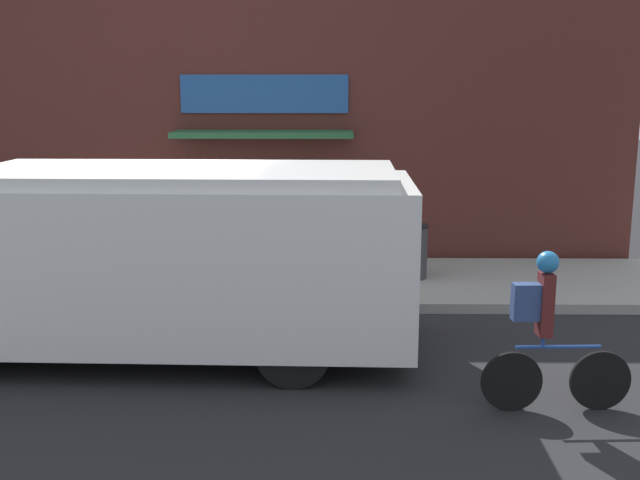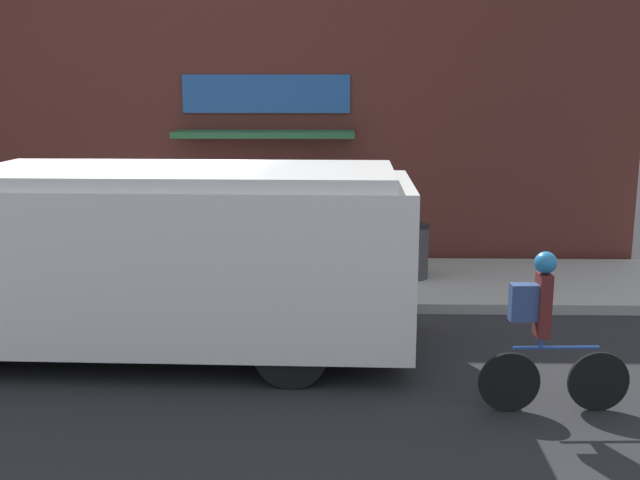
# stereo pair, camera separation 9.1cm
# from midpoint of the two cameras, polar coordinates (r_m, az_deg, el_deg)

# --- Properties ---
(ground_plane) EXTENTS (70.00, 70.00, 0.00)m
(ground_plane) POSITION_cam_midpoint_polar(r_m,az_deg,el_deg) (10.81, -11.12, -5.48)
(ground_plane) COLOR #232326
(sidewalk) EXTENTS (28.00, 2.87, 0.14)m
(sidewalk) POSITION_cam_midpoint_polar(r_m,az_deg,el_deg) (12.14, -9.76, -3.17)
(sidewalk) COLOR #999993
(sidewalk) RESTS_ON ground_plane
(storefront) EXTENTS (15.02, 1.03, 4.86)m
(storefront) POSITION_cam_midpoint_polar(r_m,az_deg,el_deg) (13.37, -8.74, 8.46)
(storefront) COLOR #4C231E
(storefront) RESTS_ON ground_plane
(school_bus) EXTENTS (6.94, 2.83, 2.22)m
(school_bus) POSITION_cam_midpoint_polar(r_m,az_deg,el_deg) (9.03, -13.21, -1.35)
(school_bus) COLOR white
(school_bus) RESTS_ON ground_plane
(cyclist) EXTENTS (1.48, 0.21, 1.61)m
(cyclist) POSITION_cam_midpoint_polar(r_m,az_deg,el_deg) (7.60, 16.56, -6.76)
(cyclist) COLOR black
(cyclist) RESTS_ON ground_plane
(trash_bin) EXTENTS (0.55, 0.55, 0.86)m
(trash_bin) POSITION_cam_midpoint_polar(r_m,az_deg,el_deg) (11.95, 6.66, -0.83)
(trash_bin) COLOR #38383D
(trash_bin) RESTS_ON sidewalk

